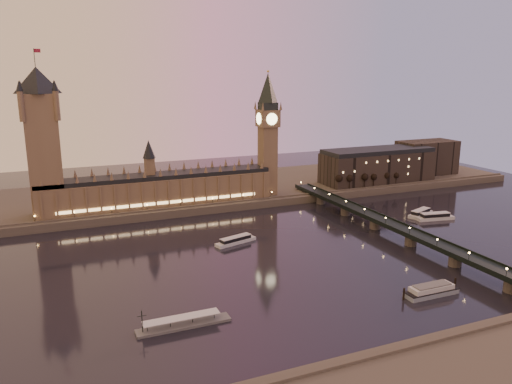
# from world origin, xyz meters

# --- Properties ---
(ground) EXTENTS (700.00, 700.00, 0.00)m
(ground) POSITION_xyz_m (0.00, 0.00, 0.00)
(ground) COLOR black
(ground) RESTS_ON ground
(far_embankment) EXTENTS (560.00, 130.00, 6.00)m
(far_embankment) POSITION_xyz_m (30.00, 165.00, 3.00)
(far_embankment) COLOR #423D35
(far_embankment) RESTS_ON ground
(palace_of_westminster) EXTENTS (180.00, 26.62, 52.00)m
(palace_of_westminster) POSITION_xyz_m (-40.12, 120.99, 21.71)
(palace_of_westminster) COLOR brown
(palace_of_westminster) RESTS_ON ground
(victoria_tower) EXTENTS (31.68, 31.68, 118.00)m
(victoria_tower) POSITION_xyz_m (-120.00, 121.00, 65.79)
(victoria_tower) COLOR brown
(victoria_tower) RESTS_ON ground
(big_ben) EXTENTS (17.68, 17.68, 104.00)m
(big_ben) POSITION_xyz_m (53.99, 120.99, 63.95)
(big_ben) COLOR brown
(big_ben) RESTS_ON ground
(westminster_bridge) EXTENTS (13.20, 260.00, 15.30)m
(westminster_bridge) POSITION_xyz_m (91.61, 0.00, 5.52)
(westminster_bridge) COLOR black
(westminster_bridge) RESTS_ON ground
(city_block) EXTENTS (155.00, 45.00, 34.00)m
(city_block) POSITION_xyz_m (194.94, 130.93, 22.24)
(city_block) COLOR black
(city_block) RESTS_ON ground
(bare_tree_0) EXTENTS (6.01, 6.01, 12.22)m
(bare_tree_0) POSITION_xyz_m (117.42, 109.00, 15.12)
(bare_tree_0) COLOR black
(bare_tree_0) RESTS_ON ground
(bare_tree_1) EXTENTS (6.01, 6.01, 12.22)m
(bare_tree_1) POSITION_xyz_m (130.41, 109.00, 15.12)
(bare_tree_1) COLOR black
(bare_tree_1) RESTS_ON ground
(bare_tree_2) EXTENTS (6.01, 6.01, 12.22)m
(bare_tree_2) POSITION_xyz_m (143.40, 109.00, 15.12)
(bare_tree_2) COLOR black
(bare_tree_2) RESTS_ON ground
(bare_tree_3) EXTENTS (6.01, 6.01, 12.22)m
(bare_tree_3) POSITION_xyz_m (156.39, 109.00, 15.12)
(bare_tree_3) COLOR black
(bare_tree_3) RESTS_ON ground
(bare_tree_4) EXTENTS (6.01, 6.01, 12.22)m
(bare_tree_4) POSITION_xyz_m (169.38, 109.00, 15.12)
(bare_tree_4) COLOR black
(bare_tree_4) RESTS_ON ground
(bare_tree_5) EXTENTS (6.01, 6.01, 12.22)m
(bare_tree_5) POSITION_xyz_m (182.37, 109.00, 15.12)
(bare_tree_5) COLOR black
(bare_tree_5) RESTS_ON ground
(cruise_boat_a) EXTENTS (29.67, 14.22, 4.65)m
(cruise_boat_a) POSITION_xyz_m (-10.32, 28.27, 2.05)
(cruise_boat_a) COLOR silver
(cruise_boat_a) RESTS_ON ground
(cruise_boat_b) EXTENTS (30.00, 12.23, 5.39)m
(cruise_boat_b) POSITION_xyz_m (147.11, 19.76, 2.37)
(cruise_boat_b) COLOR silver
(cruise_boat_b) RESTS_ON ground
(cruise_boat_c) EXTENTS (26.87, 15.96, 5.22)m
(cruise_boat_c) POSITION_xyz_m (144.07, 32.16, 2.30)
(cruise_boat_c) COLOR silver
(cruise_boat_c) RESTS_ON ground
(moored_barge) EXTENTS (33.26, 8.24, 6.10)m
(moored_barge) POSITION_xyz_m (52.01, -82.34, 2.57)
(moored_barge) COLOR gray
(moored_barge) RESTS_ON ground
(pontoon_pier) EXTENTS (41.70, 6.95, 11.12)m
(pontoon_pier) POSITION_xyz_m (-69.99, -65.02, 1.20)
(pontoon_pier) COLOR #595B5E
(pontoon_pier) RESTS_ON ground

